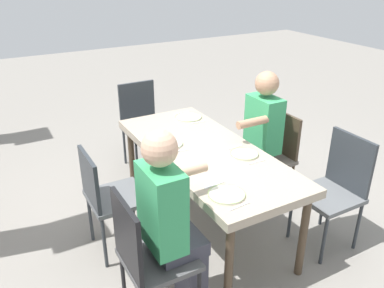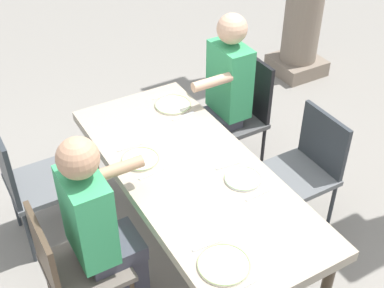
{
  "view_description": "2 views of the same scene",
  "coord_description": "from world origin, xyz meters",
  "px_view_note": "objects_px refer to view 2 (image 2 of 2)",
  "views": [
    {
      "loc": [
        -2.55,
        1.54,
        2.21
      ],
      "look_at": [
        0.12,
        0.05,
        0.78
      ],
      "focal_mm": 37.32,
      "sensor_mm": 36.0,
      "label": 1
    },
    {
      "loc": [
        2.03,
        -1.18,
        2.76
      ],
      "look_at": [
        -0.07,
        0.04,
        0.91
      ],
      "focal_mm": 48.51,
      "sensor_mm": 36.0,
      "label": 2
    }
  ],
  "objects_px": {
    "chair_west_south": "(28,178)",
    "diner_woman_green": "(101,226)",
    "dining_table": "(193,179)",
    "chair_mid_north": "(306,166)",
    "plate_1": "(140,159)",
    "diner_man_white": "(222,95)",
    "plate_3": "(224,264)",
    "chair_west_north": "(241,109)",
    "chair_mid_south": "(71,265)",
    "plate_0": "(173,105)",
    "plate_2": "(243,179)"
  },
  "relations": [
    {
      "from": "chair_mid_north",
      "to": "plate_0",
      "type": "distance_m",
      "value": 1.01
    },
    {
      "from": "dining_table",
      "to": "plate_3",
      "type": "relative_size",
      "value": 7.37
    },
    {
      "from": "chair_mid_north",
      "to": "plate_3",
      "type": "relative_size",
      "value": 3.46
    },
    {
      "from": "diner_man_white",
      "to": "plate_3",
      "type": "height_order",
      "value": "diner_man_white"
    },
    {
      "from": "diner_man_white",
      "to": "plate_1",
      "type": "relative_size",
      "value": 5.86
    },
    {
      "from": "chair_mid_south",
      "to": "plate_1",
      "type": "bearing_deg",
      "value": 119.62
    },
    {
      "from": "plate_2",
      "to": "plate_3",
      "type": "distance_m",
      "value": 0.65
    },
    {
      "from": "chair_mid_north",
      "to": "diner_man_white",
      "type": "bearing_deg",
      "value": -167.71
    },
    {
      "from": "diner_man_white",
      "to": "plate_3",
      "type": "distance_m",
      "value": 1.64
    },
    {
      "from": "dining_table",
      "to": "plate_2",
      "type": "xyz_separation_m",
      "value": [
        0.22,
        0.21,
        0.08
      ]
    },
    {
      "from": "chair_mid_south",
      "to": "diner_man_white",
      "type": "distance_m",
      "value": 1.69
    },
    {
      "from": "chair_mid_south",
      "to": "plate_1",
      "type": "distance_m",
      "value": 0.74
    },
    {
      "from": "plate_0",
      "to": "dining_table",
      "type": "bearing_deg",
      "value": -18.95
    },
    {
      "from": "chair_mid_south",
      "to": "diner_woman_green",
      "type": "xyz_separation_m",
      "value": [
        -0.0,
        0.2,
        0.2
      ]
    },
    {
      "from": "chair_mid_south",
      "to": "plate_0",
      "type": "relative_size",
      "value": 3.47
    },
    {
      "from": "plate_0",
      "to": "plate_2",
      "type": "distance_m",
      "value": 0.9
    },
    {
      "from": "chair_west_north",
      "to": "plate_2",
      "type": "distance_m",
      "value": 1.13
    },
    {
      "from": "dining_table",
      "to": "plate_1",
      "type": "height_order",
      "value": "plate_1"
    },
    {
      "from": "chair_west_south",
      "to": "diner_man_white",
      "type": "relative_size",
      "value": 0.71
    },
    {
      "from": "plate_0",
      "to": "plate_2",
      "type": "bearing_deg",
      "value": -1.35
    },
    {
      "from": "chair_mid_north",
      "to": "plate_1",
      "type": "xyz_separation_m",
      "value": [
        -0.34,
        -1.05,
        0.24
      ]
    },
    {
      "from": "diner_man_white",
      "to": "plate_0",
      "type": "xyz_separation_m",
      "value": [
        0.01,
        -0.42,
        0.05
      ]
    },
    {
      "from": "dining_table",
      "to": "chair_west_north",
      "type": "xyz_separation_m",
      "value": [
        -0.69,
        0.83,
        -0.17
      ]
    },
    {
      "from": "plate_0",
      "to": "plate_3",
      "type": "relative_size",
      "value": 0.97
    },
    {
      "from": "plate_3",
      "to": "chair_mid_north",
      "type": "bearing_deg",
      "value": 119.52
    },
    {
      "from": "diner_woman_green",
      "to": "plate_0",
      "type": "xyz_separation_m",
      "value": [
        -0.77,
        0.86,
        0.07
      ]
    },
    {
      "from": "chair_west_north",
      "to": "diner_woman_green",
      "type": "bearing_deg",
      "value": -61.67
    },
    {
      "from": "chair_west_south",
      "to": "chair_mid_north",
      "type": "height_order",
      "value": "chair_west_south"
    },
    {
      "from": "plate_1",
      "to": "chair_mid_south",
      "type": "bearing_deg",
      "value": -60.38
    },
    {
      "from": "dining_table",
      "to": "plate_3",
      "type": "distance_m",
      "value": 0.73
    },
    {
      "from": "dining_table",
      "to": "plate_3",
      "type": "height_order",
      "value": "plate_3"
    },
    {
      "from": "dining_table",
      "to": "chair_west_south",
      "type": "height_order",
      "value": "chair_west_south"
    },
    {
      "from": "dining_table",
      "to": "diner_woman_green",
      "type": "bearing_deg",
      "value": -81.43
    },
    {
      "from": "chair_mid_north",
      "to": "plate_3",
      "type": "xyz_separation_m",
      "value": [
        0.6,
        -1.05,
        0.24
      ]
    },
    {
      "from": "dining_table",
      "to": "diner_man_white",
      "type": "height_order",
      "value": "diner_man_white"
    },
    {
      "from": "diner_woman_green",
      "to": "plate_2",
      "type": "bearing_deg",
      "value": 81.65
    },
    {
      "from": "chair_mid_north",
      "to": "diner_woman_green",
      "type": "relative_size",
      "value": 0.68
    },
    {
      "from": "chair_west_north",
      "to": "plate_0",
      "type": "height_order",
      "value": "chair_west_north"
    },
    {
      "from": "plate_0",
      "to": "diner_woman_green",
      "type": "bearing_deg",
      "value": -48.03
    },
    {
      "from": "chair_west_south",
      "to": "plate_1",
      "type": "relative_size",
      "value": 4.17
    },
    {
      "from": "plate_3",
      "to": "diner_woman_green",
      "type": "bearing_deg",
      "value": -146.19
    },
    {
      "from": "chair_mid_north",
      "to": "chair_west_south",
      "type": "bearing_deg",
      "value": -115.48
    },
    {
      "from": "chair_west_south",
      "to": "diner_woman_green",
      "type": "relative_size",
      "value": 0.73
    },
    {
      "from": "dining_table",
      "to": "chair_west_south",
      "type": "bearing_deg",
      "value": -129.75
    },
    {
      "from": "diner_woman_green",
      "to": "plate_1",
      "type": "distance_m",
      "value": 0.53
    },
    {
      "from": "plate_2",
      "to": "dining_table",
      "type": "bearing_deg",
      "value": -135.75
    },
    {
      "from": "plate_1",
      "to": "chair_west_south",
      "type": "bearing_deg",
      "value": -126.48
    },
    {
      "from": "chair_mid_north",
      "to": "plate_2",
      "type": "xyz_separation_m",
      "value": [
        0.12,
        -0.61,
        0.24
      ]
    },
    {
      "from": "diner_woman_green",
      "to": "plate_0",
      "type": "height_order",
      "value": "diner_woman_green"
    },
    {
      "from": "plate_1",
      "to": "plate_3",
      "type": "bearing_deg",
      "value": -0.01
    }
  ]
}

